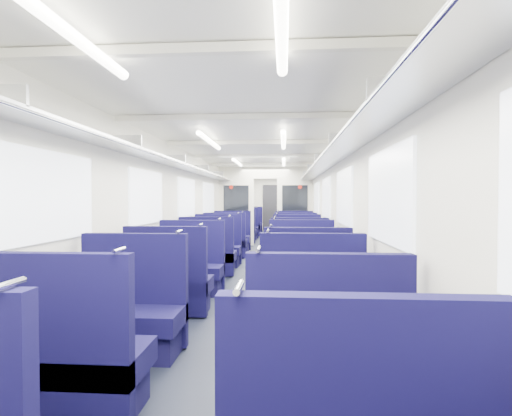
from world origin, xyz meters
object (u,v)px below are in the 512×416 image
seat_10 (190,270)px  seat_20 (240,232)px  seat_25 (291,227)px  seat_15 (297,250)px  seat_13 (299,259)px  seat_22 (244,229)px  seat_5 (326,366)px  seat_12 (208,257)px  seat_14 (217,250)px  seat_8 (169,286)px  seat_23 (292,229)px  seat_16 (225,243)px  seat_27 (291,225)px  seat_17 (295,243)px  seat_26 (250,225)px  seat_7 (313,315)px  seat_21 (293,232)px  seat_9 (307,289)px  end_door (271,208)px  seat_4 (65,364)px  seat_19 (294,239)px  seat_24 (247,227)px  bulkhead (265,204)px  seat_6 (130,316)px  seat_11 (302,269)px  seat_18 (232,239)px

seat_10 → seat_20: (0.00, 6.65, 0.00)m
seat_25 → seat_15: bearing=-90.0°
seat_13 → seat_22: bearing=104.0°
seat_5 → seat_20: same height
seat_12 → seat_14: size_ratio=1.00×
seat_8 → seat_23: (1.66, 9.03, 0.00)m
seat_20 → seat_15: bearing=-68.8°
seat_16 → seat_27: bearing=76.1°
seat_16 → seat_17: (1.66, 0.13, 0.00)m
seat_23 → seat_15: bearing=-90.0°
seat_20 → seat_26: bearing=90.0°
seat_7 → seat_25: 11.22m
seat_21 → seat_26: size_ratio=1.00×
seat_9 → end_door: bearing=93.7°
seat_4 → seat_19: (1.66, 8.05, 0.00)m
seat_22 → seat_24: bearing=90.0°
end_door → bulkhead: 5.51m
seat_4 → seat_6: bearing=90.0°
seat_5 → seat_17: 6.92m
seat_11 → seat_24: bearing=100.7°
seat_10 → seat_12: size_ratio=1.00×
seat_6 → seat_26: same height
seat_27 → seat_26: bearing=177.9°
seat_11 → seat_19: 4.47m
seat_12 → seat_18: same height
seat_4 → seat_23: (1.66, 11.31, 0.00)m
seat_12 → seat_21: (1.66, 5.45, 0.00)m
seat_7 → seat_18: same height
seat_14 → seat_22: size_ratio=1.00×
end_door → seat_26: bearing=-123.4°
seat_11 → seat_25: (0.00, 8.83, 0.00)m
seat_25 → seat_17: bearing=-90.0°
seat_4 → seat_20: bearing=90.0°
seat_22 → end_door: bearing=77.5°
bulkhead → seat_27: bulkhead is taller
seat_17 → seat_16: bearing=-175.4°
seat_8 → seat_11: same height
seat_6 → seat_24: 11.32m
seat_18 → seat_19: same height
seat_9 → seat_16: bearing=109.6°
seat_8 → seat_17: 5.02m
seat_22 → seat_26: bearing=90.0°
seat_15 → seat_27: bearing=90.0°
seat_17 → seat_23: bearing=90.0°
seat_13 → seat_21: bearing=90.0°
seat_14 → seat_7: bearing=-69.9°
seat_13 → seat_24: same height
seat_9 → seat_25: 10.19m
seat_14 → seat_27: 8.04m
seat_7 → seat_25: same height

